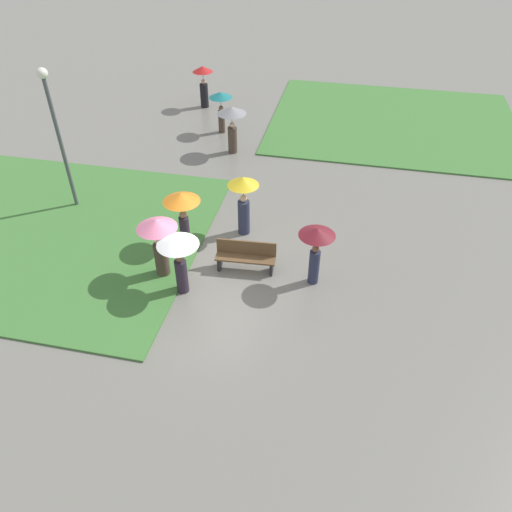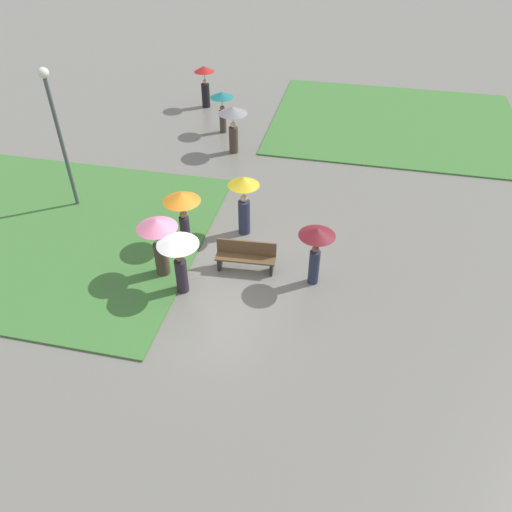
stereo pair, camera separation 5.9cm
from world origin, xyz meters
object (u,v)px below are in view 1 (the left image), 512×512
object	(u,v)px
crowd_person_pink	(158,236)
lone_walker_far_path	(203,80)
lamp_post	(56,123)
crowd_person_white	(179,251)
lone_walker_mid_plaza	(232,119)
crowd_person_yellow	(243,196)
lone_walker_near_lawn	(221,102)
crowd_person_maroon	(316,243)
park_bench	(246,256)
crowd_person_orange	(182,205)

from	to	relation	value
crowd_person_pink	lone_walker_far_path	xyz separation A→B (m)	(-2.35, 11.99, -0.09)
lamp_post	crowd_person_white	xyz separation A→B (m)	(4.91, -3.32, -1.59)
crowd_person_pink	lone_walker_mid_plaza	size ratio (longest dim) A/B	1.00
crowd_person_yellow	lone_walker_far_path	distance (m)	10.39
lone_walker_far_path	lamp_post	bearing A→B (deg)	33.20
lone_walker_near_lawn	crowd_person_yellow	bearing A→B (deg)	-23.24
lone_walker_near_lawn	crowd_person_white	bearing A→B (deg)	-34.60
lamp_post	lone_walker_far_path	world-z (taller)	lamp_post
crowd_person_maroon	lone_walker_near_lawn	xyz separation A→B (m)	(-5.02, 8.89, -0.00)
crowd_person_white	lone_walker_far_path	size ratio (longest dim) A/B	0.95
crowd_person_pink	lone_walker_far_path	size ratio (longest dim) A/B	0.99
park_bench	lone_walker_far_path	xyz separation A→B (m)	(-4.59, 11.25, 0.79)
lamp_post	crowd_person_orange	bearing A→B (deg)	-16.73
crowd_person_pink	lone_walker_mid_plaza	bearing A→B (deg)	-169.99
crowd_person_orange	lone_walker_near_lawn	distance (m)	8.04
crowd_person_white	crowd_person_orange	distance (m)	2.10
crowd_person_pink	lamp_post	bearing A→B (deg)	-113.23
crowd_person_yellow	lone_walker_far_path	world-z (taller)	crowd_person_yellow
park_bench	lone_walker_mid_plaza	size ratio (longest dim) A/B	0.91
crowd_person_pink	lone_walker_near_lawn	world-z (taller)	crowd_person_pink
crowd_person_white	lone_walker_mid_plaza	bearing A→B (deg)	-103.81
lamp_post	lone_walker_mid_plaza	bearing A→B (deg)	49.44
lone_walker_mid_plaza	crowd_person_white	bearing A→B (deg)	-130.63
lamp_post	crowd_person_maroon	bearing A→B (deg)	-14.90
crowd_person_white	lamp_post	bearing A→B (deg)	-52.54
crowd_person_maroon	crowd_person_pink	bearing A→B (deg)	92.26
crowd_person_maroon	crowd_person_yellow	bearing A→B (deg)	46.38
park_bench	lamp_post	distance (m)	7.15
lone_walker_far_path	crowd_person_orange	bearing A→B (deg)	57.77
park_bench	crowd_person_maroon	size ratio (longest dim) A/B	0.95
crowd_person_orange	crowd_person_yellow	bearing A→B (deg)	157.15
lone_walker_near_lawn	lone_walker_far_path	bearing A→B (deg)	167.43
crowd_person_white	crowd_person_pink	world-z (taller)	crowd_person_pink
crowd_person_yellow	crowd_person_pink	bearing A→B (deg)	-135.51
crowd_person_yellow	crowd_person_maroon	bearing A→B (deg)	-47.89
crowd_person_maroon	lone_walker_mid_plaza	xyz separation A→B (m)	(-4.10, 7.17, 0.07)
park_bench	lamp_post	xyz separation A→B (m)	(-6.38, 2.05, 2.49)
lamp_post	crowd_person_maroon	xyz separation A→B (m)	(8.34, -2.22, -1.62)
lamp_post	crowd_person_orange	size ratio (longest dim) A/B	2.56
crowd_person_orange	lone_walker_mid_plaza	distance (m)	6.25
crowd_person_maroon	lone_walker_mid_plaza	size ratio (longest dim) A/B	0.96
crowd_person_yellow	crowd_person_white	distance (m)	3.16
lamp_post	crowd_person_pink	xyz separation A→B (m)	(4.15, -2.79, -1.61)
lone_walker_far_path	crowd_person_white	bearing A→B (deg)	58.20
crowd_person_maroon	crowd_person_yellow	xyz separation A→B (m)	(-2.41, 1.90, 0.02)
crowd_person_maroon	crowd_person_orange	xyz separation A→B (m)	(-4.01, 0.92, 0.08)
lamp_post	lone_walker_near_lawn	bearing A→B (deg)	63.55
crowd_person_yellow	crowd_person_white	bearing A→B (deg)	-118.39
crowd_person_orange	park_bench	bearing A→B (deg)	105.76
lone_walker_near_lawn	park_bench	bearing A→B (deg)	-24.31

